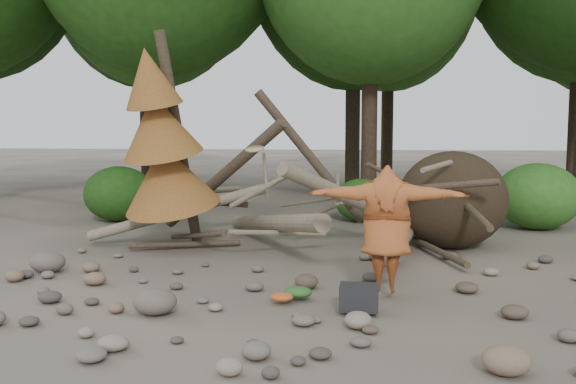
# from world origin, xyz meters

# --- Properties ---
(ground) EXTENTS (120.00, 120.00, 0.00)m
(ground) POSITION_xyz_m (0.00, 0.00, 0.00)
(ground) COLOR #514C44
(ground) RESTS_ON ground
(deadfall_pile) EXTENTS (8.55, 5.24, 3.30)m
(deadfall_pile) POSITION_xyz_m (2.02, 4.24, 0.95)
(deadfall_pile) COLOR #332619
(deadfall_pile) RESTS_ON ground
(dead_conifer) EXTENTS (2.06, 2.16, 4.35)m
(dead_conifer) POSITION_xyz_m (-3.12, 3.37, 2.11)
(dead_conifer) COLOR #4C3F30
(dead_conifer) RESTS_ON ground
(bush_left) EXTENTS (1.80, 1.80, 1.44)m
(bush_left) POSITION_xyz_m (-5.50, 7.20, 0.72)
(bush_left) COLOR #1F4B14
(bush_left) RESTS_ON ground
(bush_mid) EXTENTS (1.40, 1.40, 1.12)m
(bush_mid) POSITION_xyz_m (0.80, 7.80, 0.56)
(bush_mid) COLOR #2A5F1B
(bush_mid) RESTS_ON ground
(bush_right) EXTENTS (2.00, 2.00, 1.60)m
(bush_right) POSITION_xyz_m (5.00, 7.00, 0.80)
(bush_right) COLOR #347123
(bush_right) RESTS_ON ground
(frisbee_thrower) EXTENTS (3.18, 0.85, 2.13)m
(frisbee_thrower) POSITION_xyz_m (1.10, 0.30, 1.00)
(frisbee_thrower) COLOR #AB5326
(frisbee_thrower) RESTS_ON ground
(backpack) EXTENTS (0.52, 0.36, 0.34)m
(backpack) POSITION_xyz_m (0.72, -0.55, 0.17)
(backpack) COLOR black
(backpack) RESTS_ON ground
(cloth_green) EXTENTS (0.41, 0.34, 0.15)m
(cloth_green) POSITION_xyz_m (-0.13, 0.02, 0.08)
(cloth_green) COLOR #2D6227
(cloth_green) RESTS_ON ground
(cloth_orange) EXTENTS (0.32, 0.27, 0.12)m
(cloth_orange) POSITION_xyz_m (-0.34, -0.20, 0.06)
(cloth_orange) COLOR #BE5520
(cloth_orange) RESTS_ON ground
(boulder_front_left) EXTENTS (0.58, 0.52, 0.35)m
(boulder_front_left) POSITION_xyz_m (-1.95, -0.85, 0.17)
(boulder_front_left) COLOR #655D54
(boulder_front_left) RESTS_ON ground
(boulder_front_right) EXTENTS (0.49, 0.44, 0.29)m
(boulder_front_right) POSITION_xyz_m (2.18, -2.47, 0.15)
(boulder_front_right) COLOR #806550
(boulder_front_right) RESTS_ON ground
(boulder_mid_left) EXTENTS (0.60, 0.54, 0.36)m
(boulder_mid_left) POSITION_xyz_m (-4.52, 1.32, 0.18)
(boulder_mid_left) COLOR #645D54
(boulder_mid_left) RESTS_ON ground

